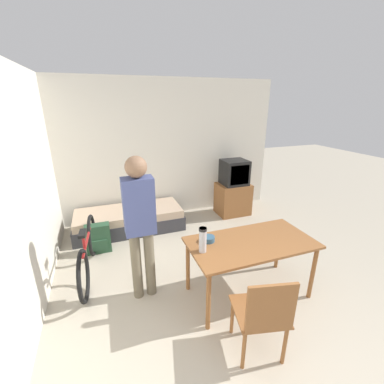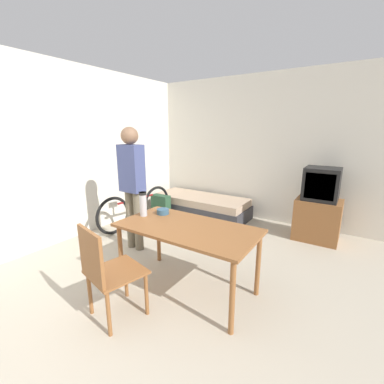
# 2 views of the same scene
# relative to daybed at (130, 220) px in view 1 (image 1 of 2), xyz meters

# --- Properties ---
(wall_back) EXTENTS (4.84, 0.06, 2.70)m
(wall_back) POSITION_rel_daybed_xyz_m (0.75, 0.51, 1.15)
(wall_back) COLOR silver
(wall_back) RESTS_ON ground_plane
(wall_left) EXTENTS (0.06, 4.98, 2.70)m
(wall_left) POSITION_rel_daybed_xyz_m (-1.20, -1.52, 1.15)
(wall_left) COLOR silver
(wall_left) RESTS_ON ground_plane
(daybed) EXTENTS (1.94, 0.79, 0.40)m
(daybed) POSITION_rel_daybed_xyz_m (0.00, 0.00, 0.00)
(daybed) COLOR #333338
(daybed) RESTS_ON ground_plane
(tv) EXTENTS (0.65, 0.51, 1.16)m
(tv) POSITION_rel_daybed_xyz_m (2.15, 0.01, 0.33)
(tv) COLOR brown
(tv) RESTS_ON ground_plane
(dining_table) EXTENTS (1.47, 0.77, 0.74)m
(dining_table) POSITION_rel_daybed_xyz_m (1.17, -2.22, 0.46)
(dining_table) COLOR brown
(dining_table) RESTS_ON ground_plane
(wooden_chair) EXTENTS (0.55, 0.55, 0.92)m
(wooden_chair) POSITION_rel_daybed_xyz_m (0.83, -3.00, 0.32)
(wooden_chair) COLOR brown
(wooden_chair) RESTS_ON ground_plane
(bicycle) EXTENTS (0.20, 1.65, 0.74)m
(bicycle) POSITION_rel_daybed_xyz_m (-0.68, -1.12, 0.14)
(bicycle) COLOR black
(bicycle) RESTS_ON ground_plane
(person_standing) EXTENTS (0.34, 0.24, 1.75)m
(person_standing) POSITION_rel_daybed_xyz_m (-0.04, -1.80, 0.84)
(person_standing) COLOR #6B604C
(person_standing) RESTS_ON ground_plane
(thermos_flask) EXTENTS (0.09, 0.09, 0.29)m
(thermos_flask) POSITION_rel_daybed_xyz_m (0.56, -2.21, 0.70)
(thermos_flask) COLOR #B7B7BC
(thermos_flask) RESTS_ON dining_table
(mate_bowl) EXTENTS (0.14, 0.14, 0.06)m
(mate_bowl) POSITION_rel_daybed_xyz_m (0.70, -2.04, 0.57)
(mate_bowl) COLOR #335670
(mate_bowl) RESTS_ON dining_table
(backpack) EXTENTS (0.37, 0.19, 0.47)m
(backpack) POSITION_rel_daybed_xyz_m (-0.55, -0.60, 0.04)
(backpack) COLOR #284C33
(backpack) RESTS_ON ground_plane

